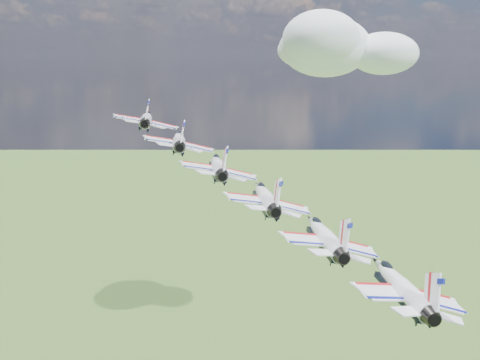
# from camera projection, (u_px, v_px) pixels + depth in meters

# --- Properties ---
(cloud_far) EXTENTS (61.58, 48.38, 24.19)m
(cloud_far) POSITION_uv_depth(u_px,v_px,m) (351.00, 48.00, 249.71)
(cloud_far) COLOR white
(jet_0) EXTENTS (14.59, 17.88, 6.87)m
(jet_0) POSITION_uv_depth(u_px,v_px,m) (147.00, 119.00, 93.30)
(jet_0) COLOR white
(jet_1) EXTENTS (14.59, 17.88, 6.87)m
(jet_1) POSITION_uv_depth(u_px,v_px,m) (179.00, 140.00, 85.60)
(jet_1) COLOR white
(jet_2) EXTENTS (14.59, 17.88, 6.87)m
(jet_2) POSITION_uv_depth(u_px,v_px,m) (218.00, 165.00, 77.89)
(jet_2) COLOR silver
(jet_3) EXTENTS (14.59, 17.88, 6.87)m
(jet_3) POSITION_uv_depth(u_px,v_px,m) (265.00, 196.00, 70.18)
(jet_3) COLOR white
(jet_4) EXTENTS (14.59, 17.88, 6.87)m
(jet_4) POSITION_uv_depth(u_px,v_px,m) (324.00, 235.00, 62.47)
(jet_4) COLOR silver
(jet_5) EXTENTS (14.59, 17.88, 6.87)m
(jet_5) POSITION_uv_depth(u_px,v_px,m) (399.00, 284.00, 54.76)
(jet_5) COLOR silver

